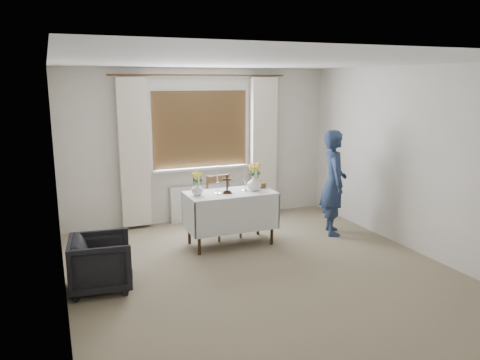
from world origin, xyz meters
The scene contains 12 objects.
ground centered at (0.00, 0.00, 0.00)m, with size 5.00×5.00×0.00m, color gray.
altar_table centered at (0.00, 1.14, 0.38)m, with size 1.24×0.64×0.76m, color silver.
wooden_chair centered at (0.04, 1.49, 0.46)m, with size 0.42×0.42×0.92m, color #4F361B, non-canonical shape.
armchair centered at (-1.86, 0.32, 0.31)m, with size 0.65×0.67×0.61m, color black.
person centered at (1.62, 1.01, 0.79)m, with size 0.58×0.38×1.59m, color #223650.
radiator centered at (0.00, 2.42, 0.30)m, with size 1.10×0.10×0.60m, color silver.
wooden_cross centered at (-0.06, 1.10, 0.89)m, with size 0.12×0.09×0.26m, color black, non-canonical shape.
candlestick_left centered at (-0.19, 1.13, 0.93)m, with size 0.09×0.09×0.33m, color white, non-canonical shape.
candlestick_right centered at (0.23, 1.15, 0.92)m, with size 0.09×0.09×0.32m, color white, non-canonical shape.
flower_vase_left centered at (-0.47, 1.16, 0.85)m, with size 0.17×0.17×0.17m, color white.
flower_vase_right centered at (0.36, 1.12, 0.87)m, with size 0.21×0.21×0.21m, color white.
wicker_basket centered at (0.51, 1.28, 0.80)m, with size 0.20×0.20×0.08m, color brown.
Camera 1 is at (-2.28, -4.81, 2.30)m, focal length 35.00 mm.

